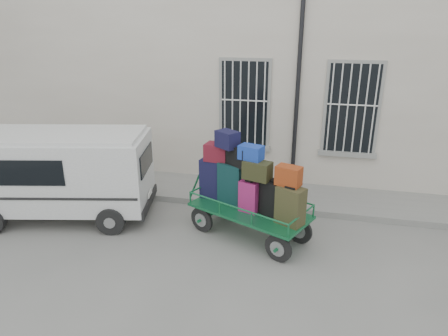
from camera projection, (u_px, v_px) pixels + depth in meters
name	position (u px, v px, depth m)	size (l,w,h in m)	color
ground	(237.00, 238.00, 8.42)	(80.00, 80.00, 0.00)	slate
building	(272.00, 65.00, 12.41)	(24.00, 5.15, 6.00)	#BCB1A0
sidewalk	(253.00, 193.00, 10.40)	(24.00, 1.70, 0.15)	gray
luggage_cart	(247.00, 188.00, 8.14)	(2.87, 2.04, 2.22)	black
van	(60.00, 170.00, 8.97)	(4.24, 2.45, 2.01)	silver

